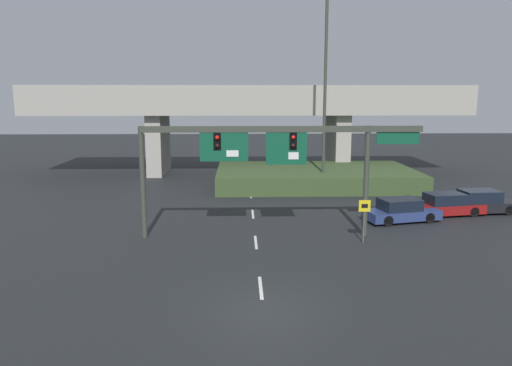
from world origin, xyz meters
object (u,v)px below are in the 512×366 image
(signal_gantry, at_px, (271,148))
(parked_sedan_near_right, at_px, (401,211))
(parked_sedan_mid_right, at_px, (446,205))
(highway_light_pole_near, at_px, (325,73))
(parked_sedan_far_right, at_px, (481,202))
(speed_limit_sign, at_px, (364,214))

(signal_gantry, height_order, parked_sedan_near_right, signal_gantry)
(signal_gantry, bearing_deg, parked_sedan_mid_right, 21.27)
(highway_light_pole_near, relative_size, parked_sedan_mid_right, 3.77)
(highway_light_pole_near, xyz_separation_m, parked_sedan_near_right, (3.04, -10.44, -8.60))
(signal_gantry, distance_m, parked_sedan_far_right, 15.41)
(parked_sedan_far_right, bearing_deg, parked_sedan_near_right, -164.77)
(highway_light_pole_near, xyz_separation_m, parked_sedan_mid_right, (6.44, -8.95, -8.59))
(speed_limit_sign, height_order, parked_sedan_near_right, speed_limit_sign)
(parked_sedan_near_right, bearing_deg, parked_sedan_mid_right, 10.64)
(speed_limit_sign, xyz_separation_m, highway_light_pole_near, (0.30, 14.74, 7.74))
(speed_limit_sign, distance_m, parked_sedan_mid_right, 8.92)
(highway_light_pole_near, bearing_deg, parked_sedan_near_right, -73.78)
(parked_sedan_far_right, bearing_deg, parked_sedan_mid_right, -171.28)
(parked_sedan_mid_right, xyz_separation_m, parked_sedan_far_right, (2.50, 0.56, 0.03))
(speed_limit_sign, relative_size, parked_sedan_mid_right, 0.49)
(signal_gantry, bearing_deg, parked_sedan_near_right, 20.24)
(parked_sedan_near_right, distance_m, parked_sedan_far_right, 6.25)
(signal_gantry, xyz_separation_m, parked_sedan_near_right, (8.07, 2.98, -4.15))
(signal_gantry, xyz_separation_m, parked_sedan_mid_right, (11.47, 4.47, -4.15))
(signal_gantry, relative_size, parked_sedan_near_right, 3.14)
(parked_sedan_near_right, xyz_separation_m, parked_sedan_far_right, (5.90, 2.05, 0.04))
(speed_limit_sign, height_order, parked_sedan_mid_right, speed_limit_sign)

